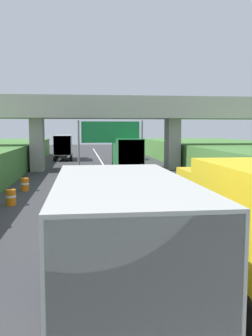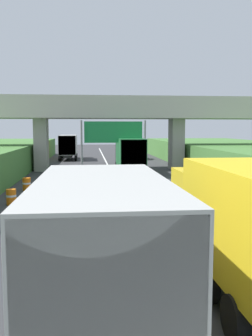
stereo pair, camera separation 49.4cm
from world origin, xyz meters
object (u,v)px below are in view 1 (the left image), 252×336
car_silver (134,153)px  construction_barrel_4 (25,184)px  construction_barrel_3 (11,197)px  truck_orange (63,146)px  truck_blue (117,247)px  truck_yellow (252,219)px  truck_green (126,154)px  overhead_highway_sign (111,136)px

car_silver → construction_barrel_4: 28.11m
car_silver → construction_barrel_3: bearing=-110.6°
truck_orange → construction_barrel_3: 30.74m
truck_blue → car_silver: 44.99m
truck_yellow → car_silver: 42.74m
truck_blue → car_silver: truck_blue is taller
truck_orange → car_silver: truck_orange is taller
construction_barrel_3 → construction_barrel_4: same height
truck_blue → construction_barrel_4: 19.39m
construction_barrel_4 → truck_yellow: bearing=-63.6°
truck_yellow → truck_green: bearing=90.5°
overhead_highway_sign → truck_green: bearing=40.3°
truck_green → construction_barrel_3: size_ratio=8.11×
overhead_highway_sign → truck_blue: size_ratio=0.81×
truck_blue → construction_barrel_3: bearing=108.6°
truck_green → truck_blue: same height
overhead_highway_sign → truck_blue: (-1.94, -25.70, -1.78)m
truck_yellow → overhead_highway_sign: bearing=94.4°
overhead_highway_sign → construction_barrel_3: overhead_highway_sign is taller
construction_barrel_4 → car_silver: bearing=66.1°
truck_blue → overhead_highway_sign: bearing=85.7°
truck_yellow → construction_barrel_3: (-8.46, 12.06, -1.47)m
truck_orange → construction_barrel_3: bearing=-92.9°
overhead_highway_sign → truck_orange: (-5.06, 18.88, -1.78)m
truck_blue → construction_barrel_3: size_ratio=8.11×
overhead_highway_sign → construction_barrel_4: 10.08m
truck_blue → truck_yellow: 4.21m
truck_green → construction_barrel_3: bearing=-122.0°
truck_orange → car_silver: size_ratio=1.78×
truck_blue → car_silver: (6.78, 44.46, -1.08)m
car_silver → construction_barrel_3: size_ratio=4.56×
car_silver → construction_barrel_3: (-11.46, -30.56, -0.40)m
truck_green → truck_yellow: bearing=-89.5°
truck_orange → truck_green: bearing=-69.1°
truck_green → construction_barrel_3: (-8.23, -13.15, -1.47)m
truck_green → construction_barrel_4: size_ratio=8.11×
overhead_highway_sign → truck_yellow: size_ratio=0.81×
overhead_highway_sign → truck_yellow: bearing=-85.6°
truck_orange → car_silver: bearing=-0.6°
truck_green → car_silver: bearing=79.5°
truck_blue → truck_orange: 44.68m
truck_green → truck_yellow: (0.23, -25.21, 0.00)m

